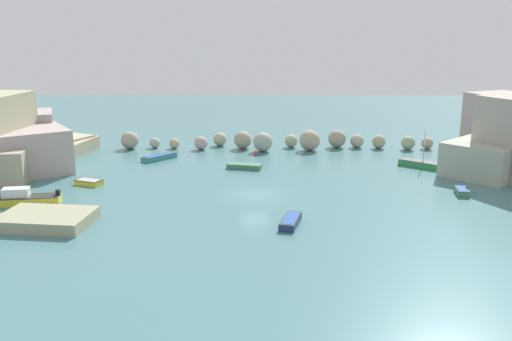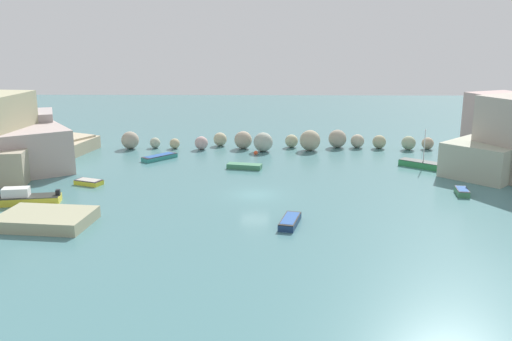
{
  "view_description": "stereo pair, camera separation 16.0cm",
  "coord_description": "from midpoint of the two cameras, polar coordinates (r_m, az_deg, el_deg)",
  "views": [
    {
      "loc": [
        0.76,
        -49.6,
        14.84
      ],
      "look_at": [
        0.0,
        5.17,
        1.0
      ],
      "focal_mm": 39.49,
      "sensor_mm": 36.0,
      "label": 1
    },
    {
      "loc": [
        0.92,
        -49.59,
        14.84
      ],
      "look_at": [
        0.0,
        5.17,
        1.0
      ],
      "focal_mm": 39.49,
      "sensor_mm": 36.0,
      "label": 2
    }
  ],
  "objects": [
    {
      "name": "moored_boat_0",
      "position": [
        57.44,
        -16.67,
        -1.13
      ],
      "size": [
        2.94,
        2.18,
        0.5
      ],
      "rotation": [
        0.0,
        0.0,
        2.77
      ],
      "color": "yellow",
      "rests_on": "cove_water"
    },
    {
      "name": "moored_boat_6",
      "position": [
        55.05,
        20.06,
        -2.0
      ],
      "size": [
        1.35,
        2.38,
        0.6
      ],
      "rotation": [
        0.0,
        0.0,
        4.57
      ],
      "color": "#3D7A50",
      "rests_on": "cove_water"
    },
    {
      "name": "moored_boat_5",
      "position": [
        64.44,
        16.47,
        0.61
      ],
      "size": [
        4.95,
        4.38,
        4.27
      ],
      "rotation": [
        0.0,
        0.0,
        5.61
      ],
      "color": "#2F8A4A",
      "rests_on": "cove_water"
    },
    {
      "name": "stone_dock",
      "position": [
        46.78,
        -20.57,
        -4.64
      ],
      "size": [
        7.35,
        5.54,
        0.94
      ],
      "primitive_type": "cube",
      "rotation": [
        0.0,
        0.0,
        -0.11
      ],
      "color": "#9C9B7A",
      "rests_on": "ground"
    },
    {
      "name": "moored_boat_1",
      "position": [
        52.97,
        -22.49,
        -2.61
      ],
      "size": [
        5.86,
        2.7,
        1.47
      ],
      "rotation": [
        0.0,
        0.0,
        3.31
      ],
      "color": "gold",
      "rests_on": "cove_water"
    },
    {
      "name": "moored_boat_2",
      "position": [
        66.6,
        -9.84,
        1.34
      ],
      "size": [
        3.86,
        4.16,
        0.54
      ],
      "rotation": [
        0.0,
        0.0,
        4.0
      ],
      "color": "teal",
      "rests_on": "cove_water"
    },
    {
      "name": "channel_buoy",
      "position": [
        68.04,
        -0.12,
        1.81
      ],
      "size": [
        0.52,
        0.52,
        0.52
      ],
      "primitive_type": "sphere",
      "color": "#E04C28",
      "rests_on": "cove_water"
    },
    {
      "name": "cove_water",
      "position": [
        51.77,
        -0.17,
        -2.47
      ],
      "size": [
        160.0,
        160.0,
        0.0
      ],
      "primitive_type": "plane",
      "color": "#45767B",
      "rests_on": "ground"
    },
    {
      "name": "rock_breakwater",
      "position": [
        71.31,
        2.23,
        3.02
      ],
      "size": [
        39.57,
        5.51,
        2.58
      ],
      "color": "#9E9481",
      "rests_on": "ground"
    },
    {
      "name": "moored_boat_3",
      "position": [
        43.98,
        3.41,
        -5.14
      ],
      "size": [
        1.99,
        3.74,
        0.58
      ],
      "rotation": [
        0.0,
        0.0,
        4.48
      ],
      "color": "navy",
      "rests_on": "cove_water"
    },
    {
      "name": "moored_boat_4",
      "position": [
        61.32,
        -1.27,
        0.43
      ],
      "size": [
        3.91,
        2.0,
        0.54
      ],
      "rotation": [
        0.0,
        0.0,
        2.93
      ],
      "color": "#3B7C56",
      "rests_on": "cove_water"
    }
  ]
}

